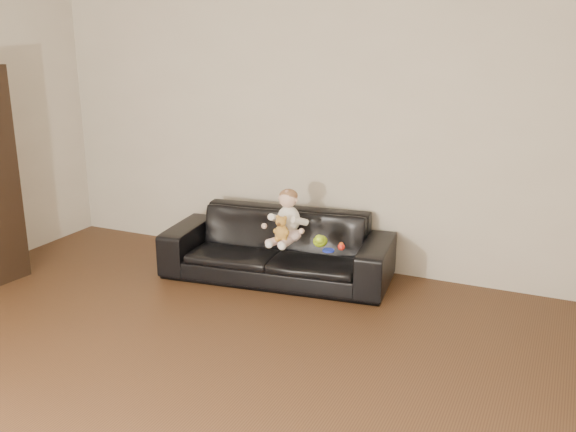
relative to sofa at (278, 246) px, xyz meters
The scene contains 8 objects.
floor 2.27m from the sofa, 89.42° to the right, with size 5.50×5.50×0.00m, color #4A2E1A.
wall_back 1.14m from the sofa, 87.39° to the left, with size 5.00×5.00×0.00m, color beige.
sofa is the anchor object (origin of this frame).
baby 0.33m from the sofa, 36.70° to the right, with size 0.31×0.38×0.44m.
teddy_bear 0.37m from the sofa, 57.95° to the right, with size 0.12×0.12×0.21m.
toy_green 0.46m from the sofa, 13.60° to the right, with size 0.11×0.14×0.10m, color #ACE11A.
toy_rattle 0.64m from the sofa, 10.48° to the right, with size 0.06×0.06×0.06m, color red.
toy_blue_disc 0.57m from the sofa, 18.28° to the right, with size 0.09×0.09×0.01m, color #1A2DD3.
Camera 1 is at (2.20, -2.41, 2.06)m, focal length 40.00 mm.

